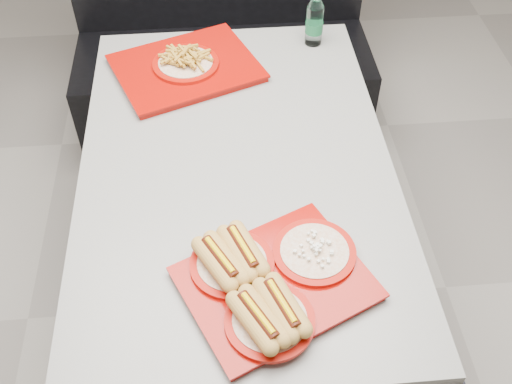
{
  "coord_description": "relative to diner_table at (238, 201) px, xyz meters",
  "views": [
    {
      "loc": [
        -0.05,
        -1.23,
        1.97
      ],
      "look_at": [
        0.04,
        -0.19,
        0.83
      ],
      "focal_mm": 42.0,
      "sensor_mm": 36.0,
      "label": 1
    }
  ],
  "objects": [
    {
      "name": "diner_table",
      "position": [
        0.0,
        0.0,
        0.0
      ],
      "size": [
        0.92,
        1.42,
        0.75
      ],
      "color": "black",
      "rests_on": "ground"
    },
    {
      "name": "tray_near",
      "position": [
        0.05,
        -0.44,
        0.2
      ],
      "size": [
        0.52,
        0.48,
        0.09
      ],
      "rotation": [
        0.0,
        0.0,
        0.43
      ],
      "color": "#960A04",
      "rests_on": "diner_table"
    },
    {
      "name": "ground",
      "position": [
        0.0,
        0.0,
        -0.58
      ],
      "size": [
        6.0,
        6.0,
        0.0
      ],
      "primitive_type": "plane",
      "color": "gray",
      "rests_on": "ground"
    },
    {
      "name": "tray_far",
      "position": [
        -0.14,
        0.45,
        0.19
      ],
      "size": [
        0.56,
        0.5,
        0.09
      ],
      "rotation": [
        0.0,
        0.0,
        0.37
      ],
      "color": "#960A04",
      "rests_on": "diner_table"
    },
    {
      "name": "water_bottle",
      "position": [
        0.31,
        0.59,
        0.25
      ],
      "size": [
        0.06,
        0.06,
        0.2
      ],
      "rotation": [
        0.0,
        0.0,
        0.38
      ],
      "color": "silver",
      "rests_on": "diner_table"
    },
    {
      "name": "booth_bench",
      "position": [
        0.0,
        1.09,
        -0.18
      ],
      "size": [
        1.3,
        0.57,
        1.35
      ],
      "color": "black",
      "rests_on": "ground"
    }
  ]
}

